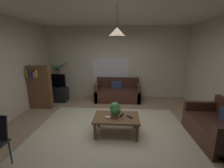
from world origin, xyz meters
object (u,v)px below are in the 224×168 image
(potted_palm_corner, at_px, (59,81))
(bookshelf_corner, at_px, (40,87))
(remote_on_table_0, at_px, (122,115))
(couch_under_window, at_px, (118,93))
(potted_plant_on_table, at_px, (115,110))
(couch_right_side, at_px, (218,128))
(tv, at_px, (54,81))
(book_on_table_0, at_px, (108,117))
(pendant_lamp, at_px, (117,32))
(coffee_table, at_px, (116,119))
(tv_stand, at_px, (55,95))
(remote_on_table_1, at_px, (130,117))

(potted_palm_corner, bearing_deg, bookshelf_corner, -96.63)
(potted_palm_corner, bearing_deg, remote_on_table_0, -45.09)
(couch_under_window, distance_m, potted_plant_on_table, 2.39)
(potted_plant_on_table, xyz_separation_m, potted_palm_corner, (-2.36, 2.63, 0.07))
(couch_right_side, height_order, tv, tv)
(book_on_table_0, relative_size, pendant_lamp, 0.19)
(remote_on_table_0, height_order, bookshelf_corner, bookshelf_corner)
(potted_palm_corner, bearing_deg, book_on_table_0, -50.38)
(couch_right_side, distance_m, pendant_lamp, 2.91)
(coffee_table, distance_m, book_on_table_0, 0.21)
(couch_under_window, xyz_separation_m, potted_palm_corner, (-2.36, 0.26, 0.39))
(coffee_table, distance_m, tv, 3.15)
(pendant_lamp, bearing_deg, potted_palm_corner, 132.51)
(tv_stand, height_order, bookshelf_corner, bookshelf_corner)
(potted_plant_on_table, xyz_separation_m, tv_stand, (-2.32, 2.11, -0.34))
(book_on_table_0, bearing_deg, potted_palm_corner, 129.62)
(coffee_table, xyz_separation_m, bookshelf_corner, (-2.53, 1.43, 0.37))
(coffee_table, height_order, tv_stand, tv_stand)
(couch_under_window, relative_size, remote_on_table_1, 10.29)
(remote_on_table_0, bearing_deg, coffee_table, -120.91)
(book_on_table_0, distance_m, remote_on_table_0, 0.34)
(couch_right_side, bearing_deg, potted_plant_on_table, -93.13)
(bookshelf_corner, bearing_deg, remote_on_table_0, -26.77)
(couch_under_window, height_order, potted_palm_corner, potted_palm_corner)
(remote_on_table_1, xyz_separation_m, potted_plant_on_table, (-0.33, 0.00, 0.17))
(couch_under_window, relative_size, potted_palm_corner, 1.11)
(coffee_table, xyz_separation_m, tv_stand, (-2.35, 2.09, -0.10))
(tv, xyz_separation_m, bookshelf_corner, (-0.19, -0.64, -0.05))
(couch_under_window, relative_size, potted_plant_on_table, 4.86)
(couch_under_window, height_order, coffee_table, couch_under_window)
(potted_plant_on_table, bearing_deg, coffee_table, 32.38)
(couch_right_side, distance_m, tv_stand, 5.01)
(remote_on_table_0, xyz_separation_m, potted_palm_corner, (-2.51, 2.52, 0.23))
(remote_on_table_1, xyz_separation_m, bookshelf_corner, (-2.83, 1.45, 0.29))
(pendant_lamp, bearing_deg, book_on_table_0, -162.77)
(remote_on_table_1, distance_m, potted_plant_on_table, 0.37)
(tv_stand, bearing_deg, potted_plant_on_table, -42.29)
(book_on_table_0, height_order, remote_on_table_0, same)
(remote_on_table_1, bearing_deg, couch_under_window, 61.28)
(bookshelf_corner, bearing_deg, potted_palm_corner, 83.37)
(book_on_table_0, xyz_separation_m, tv_stand, (-2.16, 2.15, -0.18))
(couch_under_window, height_order, remote_on_table_1, couch_under_window)
(bookshelf_corner, bearing_deg, coffee_table, -29.39)
(remote_on_table_1, xyz_separation_m, pendant_lamp, (-0.30, 0.02, 1.81))
(potted_plant_on_table, xyz_separation_m, bookshelf_corner, (-2.50, 1.44, 0.13))
(remote_on_table_0, bearing_deg, couch_right_side, 16.99)
(coffee_table, bearing_deg, remote_on_table_0, 35.76)
(bookshelf_corner, bearing_deg, couch_right_side, -18.48)
(remote_on_table_0, distance_m, potted_plant_on_table, 0.25)
(tv_stand, bearing_deg, potted_palm_corner, 95.26)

